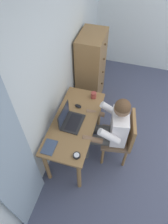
# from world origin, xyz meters

# --- Properties ---
(wall_back) EXTENTS (4.80, 0.05, 2.50)m
(wall_back) POSITION_xyz_m (0.00, 2.20, 1.25)
(wall_back) COLOR silver
(wall_back) RESTS_ON ground_plane
(curtain_panel) EXTENTS (0.55, 0.03, 2.19)m
(curtain_panel) POSITION_xyz_m (-1.30, 2.13, 1.10)
(curtain_panel) COLOR #8EA3B7
(curtain_panel) RESTS_ON ground_plane
(desk) EXTENTS (1.24, 0.57, 0.73)m
(desk) POSITION_xyz_m (-0.35, 1.85, 0.62)
(desk) COLOR olive
(desk) RESTS_ON ground_plane
(dresser) EXTENTS (0.62, 0.43, 1.32)m
(dresser) POSITION_xyz_m (0.86, 1.94, 0.66)
(dresser) COLOR olive
(dresser) RESTS_ON ground_plane
(chair) EXTENTS (0.48, 0.46, 0.89)m
(chair) POSITION_xyz_m (-0.27, 1.20, 0.50)
(chair) COLOR brown
(chair) RESTS_ON ground_plane
(person_seated) EXTENTS (0.59, 0.63, 1.21)m
(person_seated) POSITION_xyz_m (-0.30, 1.38, 0.68)
(person_seated) COLOR #4C4C4C
(person_seated) RESTS_ON ground_plane
(laptop) EXTENTS (0.35, 0.26, 0.24)m
(laptop) POSITION_xyz_m (-0.39, 1.90, 0.78)
(laptop) COLOR #232326
(laptop) RESTS_ON desk
(computer_mouse) EXTENTS (0.09, 0.11, 0.03)m
(computer_mouse) POSITION_xyz_m (-0.10, 1.88, 0.74)
(computer_mouse) COLOR black
(computer_mouse) RESTS_ON desk
(desk_clock) EXTENTS (0.09, 0.09, 0.03)m
(desk_clock) POSITION_xyz_m (-0.84, 1.66, 0.74)
(desk_clock) COLOR black
(desk_clock) RESTS_ON desk
(notebook_pad) EXTENTS (0.21, 0.15, 0.01)m
(notebook_pad) POSITION_xyz_m (-0.82, 2.02, 0.73)
(notebook_pad) COLOR #3D4C6B
(notebook_pad) RESTS_ON desk
(coffee_mug) EXTENTS (0.12, 0.08, 0.09)m
(coffee_mug) POSITION_xyz_m (0.15, 1.71, 0.78)
(coffee_mug) COLOR #9E3D38
(coffee_mug) RESTS_ON desk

